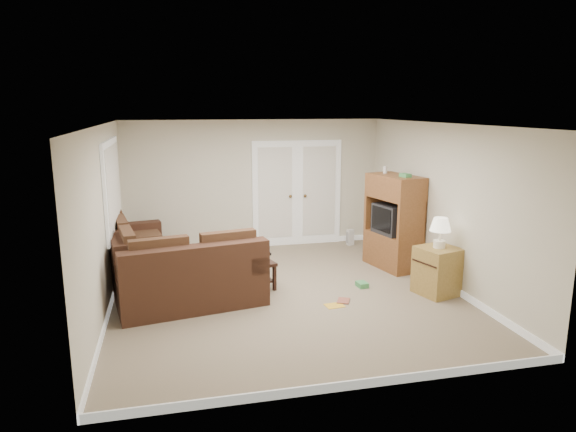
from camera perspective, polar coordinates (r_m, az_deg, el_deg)
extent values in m
plane|color=gray|center=(7.76, -0.26, -8.62)|extent=(5.50, 5.50, 0.00)
cube|color=white|center=(7.26, -0.28, 10.16)|extent=(5.00, 5.50, 0.02)
cube|color=beige|center=(7.29, -19.80, -0.46)|extent=(0.02, 5.50, 2.50)
cube|color=beige|center=(8.32, 16.78, 1.22)|extent=(0.02, 5.50, 2.50)
cube|color=beige|center=(10.07, -3.72, 3.53)|extent=(5.00, 0.02, 2.50)
cube|color=beige|center=(4.85, 6.94, -5.94)|extent=(5.00, 0.02, 2.50)
cube|color=white|center=(10.15, -1.45, 2.33)|extent=(0.90, 0.04, 2.13)
cube|color=white|center=(10.37, 3.44, 2.52)|extent=(0.90, 0.04, 2.13)
cube|color=white|center=(10.12, -1.42, 2.59)|extent=(0.68, 0.02, 1.80)
cube|color=white|center=(10.33, 3.48, 2.77)|extent=(0.68, 0.02, 1.80)
cube|color=white|center=(8.22, -18.96, 3.07)|extent=(0.04, 1.92, 1.42)
cube|color=white|center=(8.21, -18.79, 3.08)|extent=(0.02, 1.74, 1.24)
cube|color=#3E2417|center=(8.56, -15.90, -5.46)|extent=(1.44, 2.70, 0.47)
cube|color=#3E2417|center=(8.40, -18.57, -2.61)|extent=(0.72, 2.56, 0.48)
cube|color=#3E2417|center=(9.56, -16.94, -1.47)|extent=(1.03, 0.44, 0.24)
cube|color=#4C311E|center=(8.48, -15.42, -3.47)|extent=(1.09, 2.53, 0.13)
cube|color=#3E2417|center=(7.43, -10.70, -7.87)|extent=(2.15, 1.34, 0.47)
cube|color=#3E2417|center=(6.95, -10.18, -5.18)|extent=(2.02, 0.62, 0.48)
cube|color=#3E2417|center=(7.54, -4.36, -4.55)|extent=(0.44, 1.03, 0.24)
cube|color=#4C311E|center=(7.42, -10.95, -5.47)|extent=(1.98, 0.99, 0.13)
cube|color=black|center=(7.50, -4.37, -3.54)|extent=(0.51, 0.94, 0.03)
cube|color=#BF3814|center=(7.72, -4.97, -2.92)|extent=(0.37, 0.19, 0.02)
cube|color=black|center=(8.10, -4.52, -4.73)|extent=(0.79, 1.16, 0.05)
cube|color=black|center=(8.18, -4.49, -6.49)|extent=(0.70, 1.06, 0.03)
cylinder|color=silver|center=(7.99, -5.02, -4.21)|extent=(0.09, 0.09, 0.15)
cylinder|color=#BF3814|center=(7.95, -5.04, -3.22)|extent=(0.01, 0.01, 0.13)
cube|color=#314CA2|center=(7.84, -3.54, -4.78)|extent=(0.23, 0.17, 0.09)
cube|color=white|center=(8.01, -4.25, -4.73)|extent=(0.49, 0.65, 0.00)
cube|color=brown|center=(9.11, 11.53, -3.72)|extent=(0.76, 1.10, 0.60)
cube|color=brown|center=(8.88, 11.83, 3.17)|extent=(0.76, 1.10, 0.40)
cube|color=black|center=(8.96, 11.58, -0.33)|extent=(0.60, 0.70, 0.50)
cube|color=black|center=(8.82, 10.31, -0.36)|extent=(0.13, 0.51, 0.40)
cube|color=#408E4E|center=(8.65, 12.91, 4.44)|extent=(0.16, 0.20, 0.06)
cylinder|color=silver|center=(9.08, 10.74, 5.07)|extent=(0.07, 0.07, 0.12)
cube|color=olive|center=(7.96, 16.29, -5.86)|extent=(0.68, 0.68, 0.71)
cylinder|color=white|center=(7.85, 16.46, -3.01)|extent=(0.18, 0.18, 0.11)
cylinder|color=white|center=(7.82, 16.52, -2.07)|extent=(0.03, 0.03, 0.15)
cone|color=white|center=(7.78, 16.59, -0.90)|extent=(0.31, 0.31, 0.20)
cube|color=silver|center=(10.44, 6.94, -2.36)|extent=(0.14, 0.13, 0.31)
cube|color=gold|center=(7.35, 5.19, -9.88)|extent=(0.28, 0.23, 0.01)
cube|color=#408E4E|center=(8.11, 8.22, -7.54)|extent=(0.17, 0.21, 0.08)
imported|color=brown|center=(7.52, 5.53, -9.31)|extent=(0.25, 0.28, 0.02)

